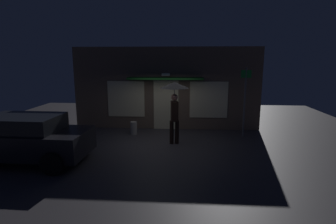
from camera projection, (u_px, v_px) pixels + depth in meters
ground_plane at (162, 144)px, 9.89m from camera, size 18.00×18.00×0.00m
building_facade at (166, 89)px, 11.82m from camera, size 8.28×1.00×3.63m
person_with_umbrella at (174, 97)px, 9.57m from camera, size 1.05×1.05×2.29m
parked_car at (24, 138)px, 8.02m from camera, size 3.89×1.97×1.44m
street_sign_post at (245, 99)px, 10.52m from camera, size 0.40×0.07×2.78m
sidewalk_bollard at (134, 128)px, 11.08m from camera, size 0.27×0.27×0.54m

